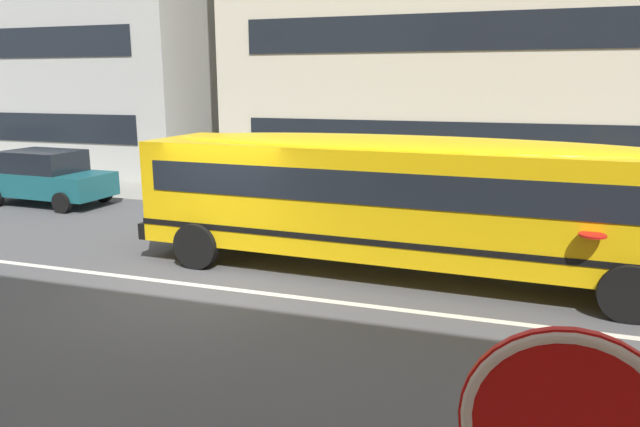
# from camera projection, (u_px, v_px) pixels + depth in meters

# --- Properties ---
(ground_plane) EXTENTS (400.00, 400.00, 0.00)m
(ground_plane) POSITION_uv_depth(u_px,v_px,m) (201.00, 286.00, 10.74)
(ground_plane) COLOR #4C4C4F
(sidewalk_far) EXTENTS (120.00, 3.00, 0.01)m
(sidewalk_far) POSITION_uv_depth(u_px,v_px,m) (330.00, 202.00, 18.13)
(sidewalk_far) COLOR gray
(sidewalk_far) RESTS_ON ground_plane
(lane_centreline) EXTENTS (110.00, 0.16, 0.01)m
(lane_centreline) POSITION_uv_depth(u_px,v_px,m) (201.00, 286.00, 10.74)
(lane_centreline) COLOR silver
(lane_centreline) RESTS_ON ground_plane
(school_bus) EXTENTS (12.02, 3.09, 2.67)m
(school_bus) POSITION_uv_depth(u_px,v_px,m) (413.00, 194.00, 11.10)
(school_bus) COLOR yellow
(school_bus) RESTS_ON ground_plane
(parked_car_teal_end_of_row) EXTENTS (3.97, 2.01, 1.64)m
(parked_car_teal_end_of_row) POSITION_uv_depth(u_px,v_px,m) (47.00, 177.00, 17.75)
(parked_car_teal_end_of_row) COLOR #195B66
(parked_car_teal_end_of_row) RESTS_ON ground_plane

